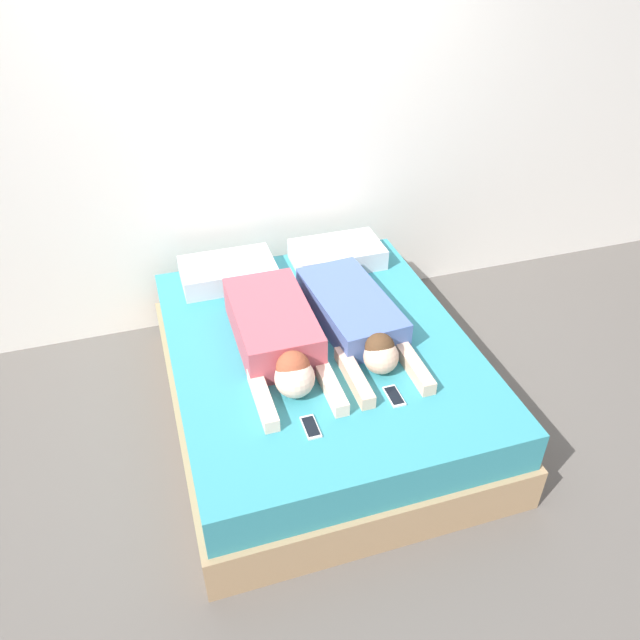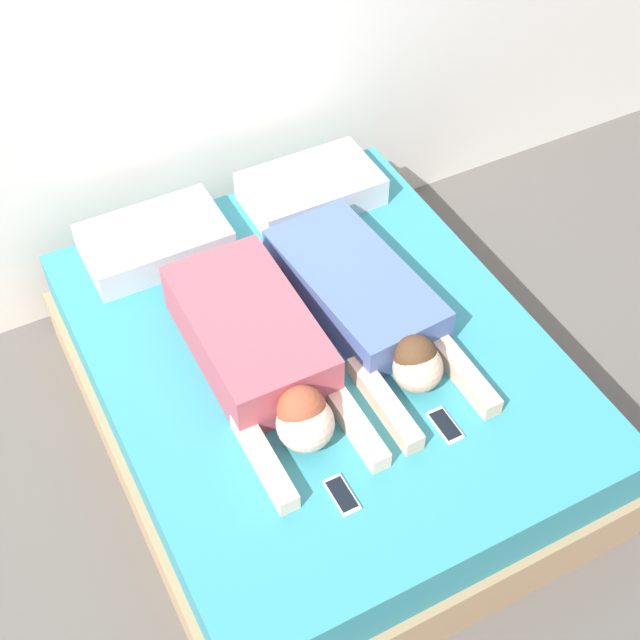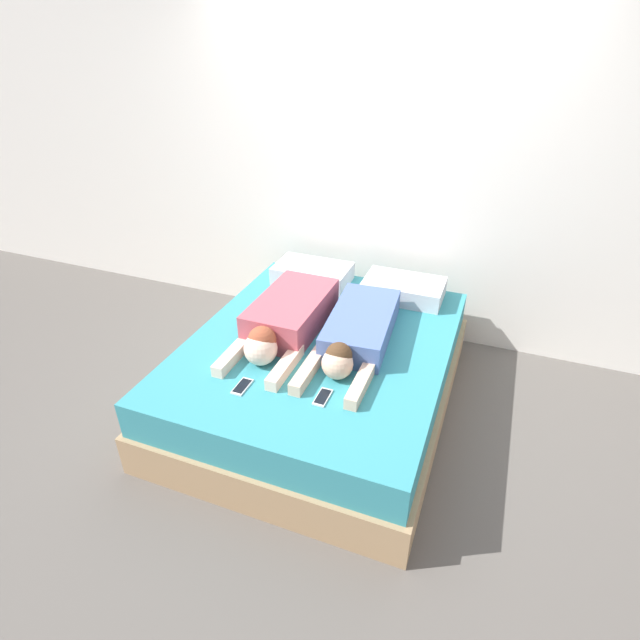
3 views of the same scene
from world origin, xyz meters
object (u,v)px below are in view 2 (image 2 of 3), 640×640
bed (320,389)px  person_right (368,304)px  pillow_head_left (155,241)px  person_left (260,351)px  cell_phone_right (445,425)px  cell_phone_left (342,495)px  pillow_head_right (311,189)px

bed → person_right: person_right is taller
pillow_head_left → person_right: bearing=-51.0°
pillow_head_left → person_left: size_ratio=0.55×
bed → cell_phone_right: bearing=-67.3°
bed → cell_phone_left: cell_phone_left is taller
pillow_head_right → pillow_head_left: bearing=180.0°
pillow_head_left → person_left: person_left is taller
person_right → cell_phone_left: person_right is taller
person_left → bed: bearing=-1.4°
bed → cell_phone_left: 0.68m
person_right → cell_phone_right: person_right is taller
pillow_head_right → person_right: 0.72m
cell_phone_right → person_left: bearing=130.9°
pillow_head_left → person_right: size_ratio=0.52×
pillow_head_left → pillow_head_right: 0.71m
cell_phone_right → pillow_head_left: bearing=114.1°
bed → person_right: 0.40m
person_left → pillow_head_left: bearing=99.0°
person_right → cell_phone_right: 0.56m
bed → pillow_head_right: 0.89m
cell_phone_left → cell_phone_right: bearing=9.6°
cell_phone_left → pillow_head_left: bearing=95.3°
pillow_head_left → cell_phone_left: 1.35m
person_left → cell_phone_left: (0.01, -0.59, -0.10)m
person_right → cell_phone_left: (-0.45, -0.63, -0.08)m
bed → person_left: 0.43m
bed → person_left: (-0.23, 0.01, 0.35)m
bed → cell_phone_left: bearing=-111.3°
pillow_head_left → cell_phone_right: (0.57, -1.27, -0.06)m
pillow_head_right → cell_phone_right: pillow_head_right is taller
cell_phone_left → cell_phone_right: 0.45m
cell_phone_left → pillow_head_right: bearing=66.6°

